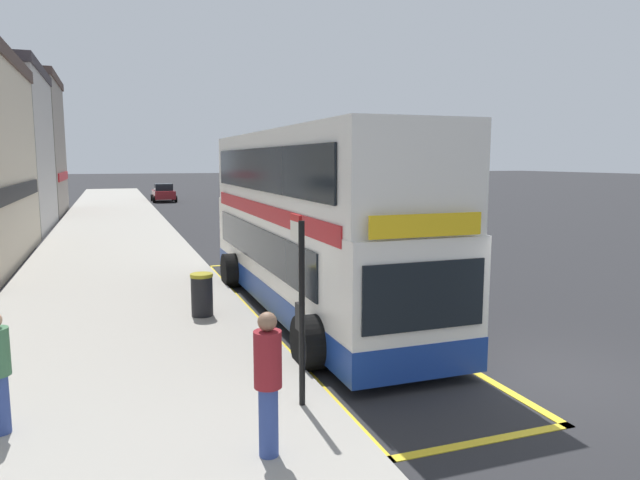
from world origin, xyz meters
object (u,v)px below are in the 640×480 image
at_px(double_decker_bus, 309,227).
at_px(pedestrian_further_back, 268,378).
at_px(parked_car_maroon_far, 255,194).
at_px(litter_bin, 202,294).
at_px(bus_stop_sign, 300,295).
at_px(parked_car_maroon_behind, 164,193).

distance_m(double_decker_bus, pedestrian_further_back, 7.64).
height_order(parked_car_maroon_far, pedestrian_further_back, pedestrian_further_back).
height_order(parked_car_maroon_far, litter_bin, parked_car_maroon_far).
distance_m(parked_car_maroon_far, pedestrian_further_back, 44.19).
distance_m(bus_stop_sign, parked_car_maroon_far, 42.71).
xyz_separation_m(bus_stop_sign, litter_bin, (-0.65, 5.40, -1.13)).
relative_size(double_decker_bus, parked_car_maroon_behind, 2.71).
height_order(parked_car_maroon_behind, parked_car_maroon_far, same).
bearing_deg(parked_car_maroon_far, pedestrian_further_back, -104.81).
xyz_separation_m(parked_car_maroon_far, pedestrian_further_back, (-10.08, -43.03, 0.33)).
height_order(bus_stop_sign, litter_bin, bus_stop_sign).
bearing_deg(litter_bin, parked_car_maroon_behind, 86.45).
distance_m(parked_car_maroon_behind, parked_car_maroon_far, 8.56).
bearing_deg(double_decker_bus, litter_bin, -174.23).
distance_m(double_decker_bus, litter_bin, 3.07).
relative_size(bus_stop_sign, parked_car_maroon_behind, 0.67).
xyz_separation_m(double_decker_bus, pedestrian_further_back, (-2.89, -7.01, -0.94)).
height_order(parked_car_maroon_behind, litter_bin, parked_car_maroon_behind).
relative_size(pedestrian_further_back, litter_bin, 1.81).
height_order(double_decker_bus, parked_car_maroon_behind, double_decker_bus).
xyz_separation_m(double_decker_bus, bus_stop_sign, (-2.05, -5.67, -0.29)).
relative_size(bus_stop_sign, pedestrian_further_back, 1.55).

